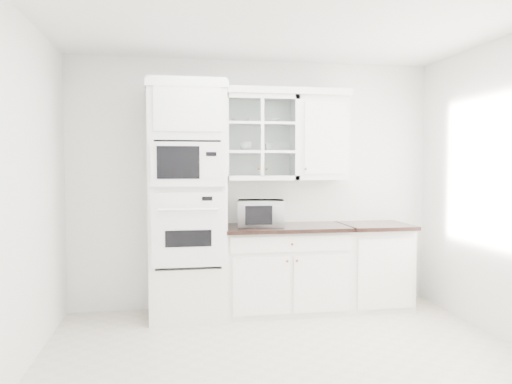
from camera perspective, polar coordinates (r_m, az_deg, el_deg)
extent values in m
cube|color=beige|center=(4.10, 4.05, -19.18)|extent=(4.00, 3.50, 0.01)
cube|color=white|center=(5.51, -0.17, 0.91)|extent=(4.00, 0.02, 2.70)
cube|color=white|center=(3.85, -26.00, -0.34)|extent=(0.02, 3.50, 2.70)
cube|color=white|center=(3.96, 4.20, 19.66)|extent=(4.00, 3.50, 0.02)
cube|color=white|center=(5.13, -7.88, -0.96)|extent=(0.76, 0.65, 2.40)
cube|color=white|center=(4.82, -7.74, -4.32)|extent=(0.70, 0.03, 0.72)
cube|color=black|center=(4.81, -7.73, -5.29)|extent=(0.44, 0.01, 0.16)
cube|color=white|center=(4.78, -7.80, 3.13)|extent=(0.70, 0.03, 0.43)
cube|color=black|center=(4.76, -8.87, 3.36)|extent=(0.40, 0.01, 0.31)
cube|color=white|center=(5.39, 3.32, -8.90)|extent=(1.30, 0.60, 0.88)
cube|color=#321A13|center=(5.28, 3.42, -4.09)|extent=(1.32, 0.67, 0.04)
cube|color=white|center=(5.69, 13.28, -8.33)|extent=(0.70, 0.60, 0.88)
cube|color=#321A13|center=(5.59, 13.48, -3.77)|extent=(0.72, 0.67, 0.04)
cube|color=white|center=(5.36, 0.42, 6.20)|extent=(0.80, 0.33, 0.90)
cube|color=white|center=(5.36, 0.42, 4.59)|extent=(0.74, 0.29, 0.02)
cube|color=white|center=(5.37, 0.42, 7.79)|extent=(0.74, 0.29, 0.02)
cube|color=white|center=(5.52, 7.37, 6.08)|extent=(0.55, 0.33, 0.90)
cube|color=white|center=(5.37, -0.66, 11.39)|extent=(2.14, 0.38, 0.07)
imported|color=white|center=(5.24, 0.56, -2.40)|extent=(0.54, 0.47, 0.28)
imported|color=white|center=(5.34, -1.82, 8.18)|extent=(0.23, 0.23, 0.05)
imported|color=white|center=(5.42, 1.77, 8.14)|extent=(0.19, 0.19, 0.05)
imported|color=white|center=(5.32, -1.14, 5.23)|extent=(0.14, 0.14, 0.10)
imported|color=white|center=(5.36, 1.41, 5.17)|extent=(0.10, 0.10, 0.09)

